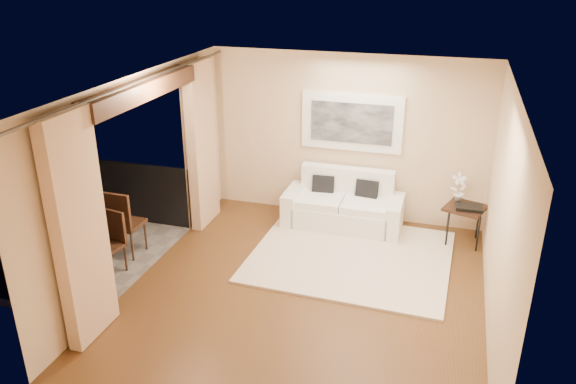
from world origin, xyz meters
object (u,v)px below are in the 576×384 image
at_px(sofa, 344,207).
at_px(orchid, 459,188).
at_px(side_table, 465,210).
at_px(balcony_chair_near, 111,238).
at_px(ice_bucket, 54,212).
at_px(bistro_table, 64,229).
at_px(balcony_chair_far, 121,219).

xyz_separation_m(sofa, orchid, (1.74, 0.07, 0.51)).
height_order(side_table, balcony_chair_near, balcony_chair_near).
distance_m(orchid, ice_bucket, 5.82).
distance_m(side_table, balcony_chair_near, 5.13).
relative_size(orchid, bistro_table, 0.61).
bearing_deg(orchid, bistro_table, -152.25).
xyz_separation_m(side_table, orchid, (-0.12, 0.16, 0.29)).
relative_size(side_table, ice_bucket, 3.46).
distance_m(bistro_table, ice_bucket, 0.28).
bearing_deg(side_table, orchid, 127.23).
bearing_deg(balcony_chair_far, bistro_table, 53.87).
xyz_separation_m(orchid, balcony_chair_near, (-4.49, -2.41, -0.32)).
bearing_deg(bistro_table, orchid, 27.75).
bearing_deg(sofa, balcony_chair_near, -139.78).
bearing_deg(balcony_chair_near, side_table, 36.96).
distance_m(sofa, orchid, 1.81).
bearing_deg(balcony_chair_far, side_table, -157.26).
xyz_separation_m(balcony_chair_far, ice_bucket, (-0.66, -0.53, 0.26)).
bearing_deg(side_table, bistro_table, -154.18).
distance_m(sofa, balcony_chair_near, 3.62).
height_order(side_table, ice_bucket, ice_bucket).
height_order(side_table, orchid, orchid).
height_order(bistro_table, balcony_chair_far, balcony_chair_far).
xyz_separation_m(bistro_table, ice_bucket, (-0.19, 0.09, 0.18)).
bearing_deg(bistro_table, sofa, 38.05).
bearing_deg(ice_bucket, side_table, 24.16).
distance_m(sofa, bistro_table, 4.20).
bearing_deg(ice_bucket, orchid, 26.03).
relative_size(side_table, balcony_chair_far, 0.67).
bearing_deg(side_table, sofa, 177.30).
bearing_deg(ice_bucket, bistro_table, -25.91).
bearing_deg(side_table, balcony_chair_near, -153.95).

